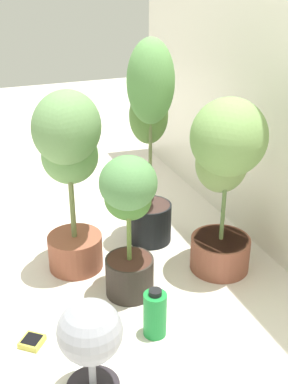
% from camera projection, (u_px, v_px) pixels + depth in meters
% --- Properties ---
extents(ground_plane, '(8.00, 8.00, 0.00)m').
position_uv_depth(ground_plane, '(103.00, 294.00, 2.13)').
color(ground_plane, silver).
rests_on(ground_plane, ground).
extents(potted_plant_center, '(0.35, 0.31, 0.63)m').
position_uv_depth(potted_plant_center, '(129.00, 217.00, 1.99)').
color(potted_plant_center, '#2D2621').
rests_on(potted_plant_center, ground).
extents(potted_plant_back_left, '(0.35, 0.29, 1.01)m').
position_uv_depth(potted_plant_back_left, '(150.00, 130.00, 2.31)').
color(potted_plant_back_left, black).
rests_on(potted_plant_back_left, ground).
extents(potted_plant_front_left, '(0.40, 0.40, 0.84)m').
position_uv_depth(potted_plant_front_left, '(70.00, 164.00, 2.12)').
color(potted_plant_front_left, brown).
rests_on(potted_plant_front_left, ground).
extents(potted_plant_back_center, '(0.47, 0.47, 0.81)m').
position_uv_depth(potted_plant_back_center, '(225.00, 167.00, 2.12)').
color(potted_plant_back_center, brown).
rests_on(potted_plant_back_center, ground).
extents(hygrometer_box, '(0.11, 0.11, 0.03)m').
position_uv_depth(hygrometer_box, '(32.00, 341.00, 1.85)').
color(hygrometer_box, gold).
rests_on(hygrometer_box, ground).
extents(floor_fan, '(0.29, 0.29, 0.36)m').
position_uv_depth(floor_fan, '(90.00, 337.00, 1.55)').
color(floor_fan, '#262127').
rests_on(floor_fan, ground).
extents(nutrient_bottle, '(0.09, 0.09, 0.20)m').
position_uv_depth(nutrient_bottle, '(155.00, 314.00, 1.86)').
color(nutrient_bottle, '#1C8C3A').
rests_on(nutrient_bottle, ground).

